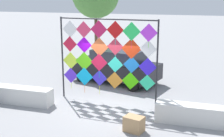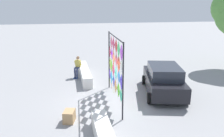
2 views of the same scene
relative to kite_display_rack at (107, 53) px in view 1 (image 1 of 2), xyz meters
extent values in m
plane|color=gray|center=(0.13, -0.68, -2.13)|extent=(120.00, 120.00, 0.00)
cube|color=silver|center=(-4.42, -1.25, -1.78)|extent=(4.78, 0.61, 0.70)
cylinder|color=#232328|center=(-2.11, 0.11, -0.34)|extent=(0.07, 0.07, 3.58)
cylinder|color=#232328|center=(2.11, -0.11, -0.34)|extent=(0.07, 0.07, 3.58)
cylinder|color=#232328|center=(0.00, 0.00, 1.40)|extent=(4.22, 0.28, 0.06)
cube|color=#5029DA|center=(-1.72, 0.08, -1.11)|extent=(0.69, 0.05, 0.69)
cylinder|color=#B7E516|center=(-1.72, 0.09, -1.59)|extent=(0.02, 0.02, 0.26)
cube|color=#0DAFF6|center=(-1.06, 0.04, -1.10)|extent=(0.81, 0.05, 0.81)
cylinder|color=#E55516|center=(-1.06, 0.05, -1.67)|extent=(0.02, 0.02, 0.34)
cube|color=#392DDA|center=(-0.36, 0.03, -1.10)|extent=(0.69, 0.05, 0.69)
cylinder|color=#D6E516|center=(-0.36, 0.04, -1.64)|extent=(0.02, 0.02, 0.39)
cube|color=orange|center=(0.34, -0.03, -1.13)|extent=(0.73, 0.05, 0.73)
cube|color=#41CD0A|center=(1.02, -0.04, -1.10)|extent=(0.74, 0.05, 0.74)
cube|color=#2DDA99|center=(1.73, -0.09, -1.10)|extent=(0.67, 0.05, 0.67)
cube|color=#C7ED38|center=(-1.71, 0.11, -0.45)|extent=(0.75, 0.05, 0.75)
cube|color=#5CD517|center=(-1.05, 0.05, -0.42)|extent=(0.82, 0.05, 0.82)
cube|color=#E21C44|center=(-0.36, 0.00, -0.42)|extent=(0.75, 0.05, 0.76)
cylinder|color=#16E5BB|center=(-0.36, 0.01, -0.94)|extent=(0.02, 0.02, 0.29)
cube|color=#34E6C6|center=(0.36, -0.03, -0.45)|extent=(0.67, 0.05, 0.67)
cube|color=blue|center=(1.06, -0.03, -0.41)|extent=(0.70, 0.05, 0.70)
cube|color=#331DDC|center=(1.73, -0.08, -0.45)|extent=(0.75, 0.05, 0.75)
cylinder|color=#CEE516|center=(1.73, -0.07, -1.00)|extent=(0.02, 0.02, 0.34)
cube|color=red|center=(-1.72, 0.09, 0.29)|extent=(0.67, 0.05, 0.67)
cube|color=#9D0AF4|center=(-1.04, 0.07, 0.29)|extent=(0.70, 0.05, 0.70)
cube|color=orange|center=(-0.34, 0.01, 0.24)|extent=(0.80, 0.05, 0.80)
cube|color=#CF334A|center=(0.35, 0.00, 0.29)|extent=(0.71, 0.05, 0.71)
cylinder|color=#16E5C7|center=(0.35, 0.00, -0.24)|extent=(0.02, 0.02, 0.35)
cube|color=red|center=(1.04, -0.05, 0.25)|extent=(0.85, 0.06, 0.85)
cube|color=white|center=(1.73, -0.09, 0.29)|extent=(0.70, 0.05, 0.70)
cube|color=white|center=(-1.69, 0.10, 0.93)|extent=(0.72, 0.05, 0.72)
cube|color=#F03B65|center=(-1.04, 0.04, 0.94)|extent=(0.70, 0.05, 0.70)
cube|color=#CC1D54|center=(-0.36, 0.01, 0.97)|extent=(0.74, 0.05, 0.74)
cube|color=red|center=(0.36, -0.02, 0.97)|extent=(0.74, 0.05, 0.74)
cylinder|color=#16E5E4|center=(0.36, -0.01, 0.49)|extent=(0.02, 0.02, 0.24)
cube|color=#29D95F|center=(1.04, -0.06, 0.94)|extent=(0.76, 0.05, 0.76)
cylinder|color=#E516A5|center=(1.04, -0.05, 0.41)|extent=(0.02, 0.02, 0.31)
cube|color=#C237EF|center=(1.74, -0.10, 0.92)|extent=(0.72, 0.05, 0.72)
cylinder|color=#4AE516|center=(1.74, -0.09, 0.44)|extent=(0.02, 0.02, 0.25)
cube|color=black|center=(-0.53, 3.06, -1.43)|extent=(4.81, 2.98, 0.80)
cube|color=#282D38|center=(-0.37, 3.02, -0.72)|extent=(2.85, 2.26, 0.64)
cylinder|color=black|center=(-2.24, 2.51, -1.83)|extent=(0.64, 0.38, 0.60)
cylinder|color=black|center=(-1.76, 4.37, -1.83)|extent=(0.64, 0.38, 0.60)
cylinder|color=black|center=(0.71, 1.75, -1.83)|extent=(0.64, 0.38, 0.60)
cylinder|color=black|center=(1.19, 3.61, -1.83)|extent=(0.64, 0.38, 0.60)
cube|color=tan|center=(1.77, -2.48, -1.87)|extent=(0.73, 0.61, 0.53)
cylinder|color=brown|center=(-4.66, 11.24, -0.44)|extent=(0.26, 0.26, 3.37)
camera|label=1|loc=(3.88, -11.70, 2.35)|focal=48.59mm
camera|label=2|loc=(10.75, -2.43, 2.83)|focal=34.89mm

